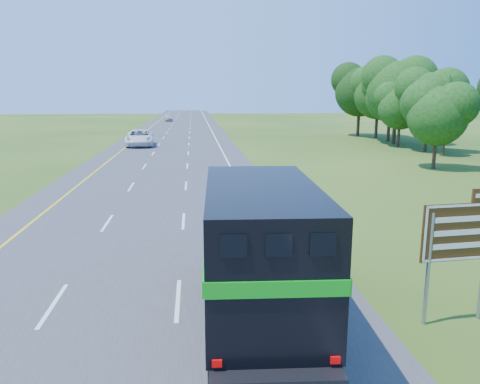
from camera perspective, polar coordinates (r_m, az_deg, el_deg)
The scene contains 6 objects.
road at distance 52.71m, azimuth -8.30°, elevation 5.08°, with size 15.00×260.00×0.04m, color #38383A.
lane_markings at distance 52.70m, azimuth -8.30°, elevation 5.10°, with size 11.15×260.00×0.01m.
horse_truck at distance 12.68m, azimuth 2.30°, elevation -6.62°, with size 3.15×8.90×3.89m.
white_suv at distance 57.61m, azimuth -12.14°, elevation 6.49°, with size 3.20×6.94×1.93m, color white.
far_car at distance 109.25m, azimuth -8.70°, elevation 8.91°, with size 1.71×4.24×1.45m, color silver.
exit_sign at distance 13.76m, azimuth 25.31°, elevation -5.01°, with size 2.19×0.27×3.72m.
Camera 1 is at (2.39, -2.29, 6.14)m, focal length 35.00 mm.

